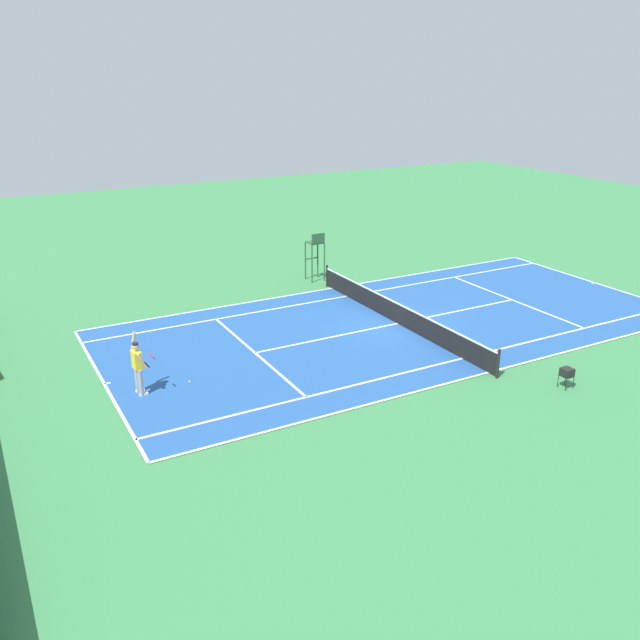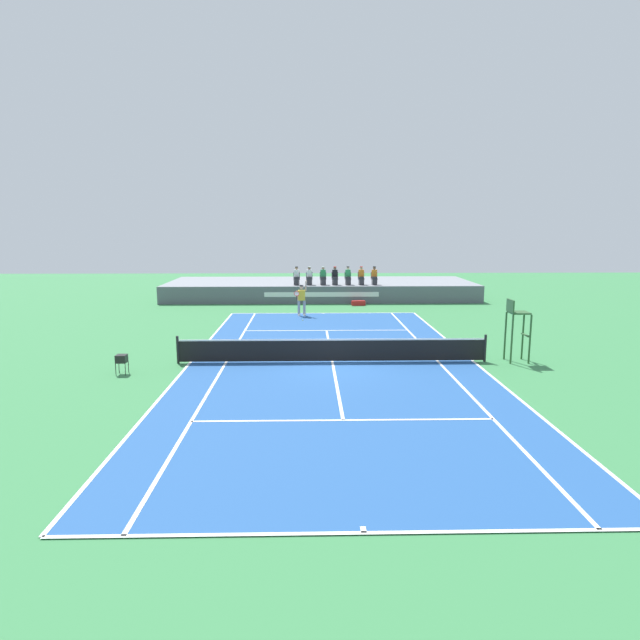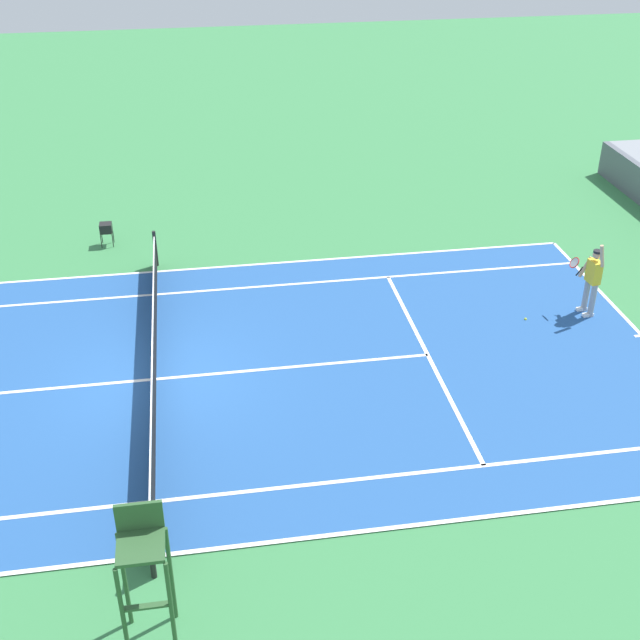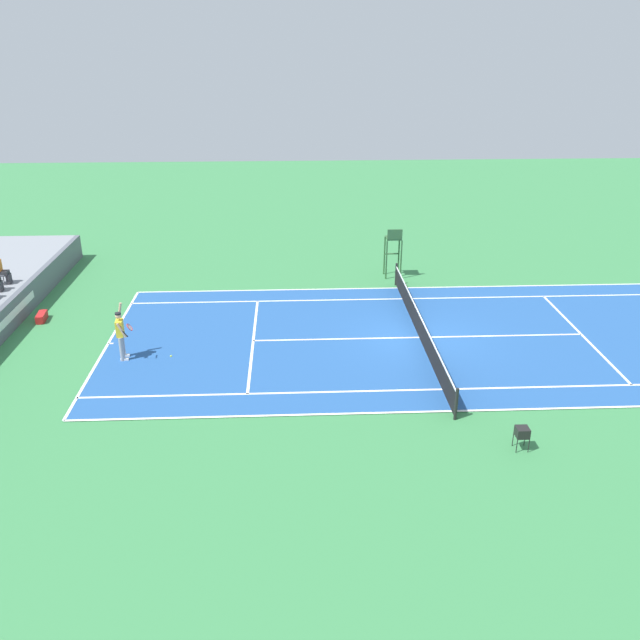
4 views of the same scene
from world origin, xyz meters
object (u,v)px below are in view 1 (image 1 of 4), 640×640
at_px(ball_hopper, 567,372).
at_px(tennis_player, 138,366).
at_px(umpire_chair, 315,250).
at_px(tennis_ball, 190,382).

bearing_deg(ball_hopper, tennis_player, 63.27).
distance_m(tennis_player, umpire_chair, 13.87).
xyz_separation_m(tennis_player, umpire_chair, (8.42, -11.00, 0.56)).
distance_m(tennis_player, ball_hopper, 13.97).
height_order(tennis_ball, ball_hopper, ball_hopper).
distance_m(umpire_chair, ball_hopper, 14.81).
bearing_deg(tennis_player, tennis_ball, -87.22).
bearing_deg(tennis_ball, ball_hopper, -120.50).
bearing_deg(ball_hopper, umpire_chair, 5.72).
bearing_deg(umpire_chair, tennis_ball, 131.79).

